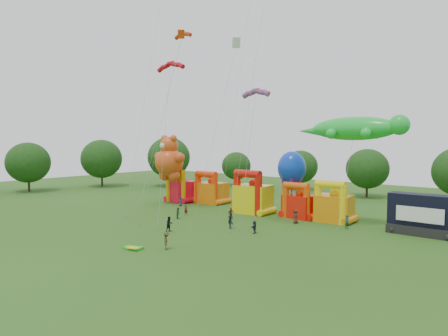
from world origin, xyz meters
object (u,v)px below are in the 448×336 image
Objects in this scene: stage_trailer at (423,215)px; octopus_kite at (285,183)px; teddy_bear_kite at (169,163)px; spectator_0 at (181,202)px; bouncy_castle_2 at (252,197)px; bouncy_castle_0 at (180,189)px; spectator_4 at (231,214)px; gecko_kite at (353,135)px.

stage_trailer is 0.78× the size of octopus_kite.
spectator_0 is at bearing -6.01° from teddy_bear_kite.
teddy_bear_kite is (-16.53, -2.22, 4.78)m from bouncy_castle_2.
bouncy_castle_0 is at bearing 117.73° from spectator_0.
octopus_kite is 9.84m from spectator_4.
gecko_kite is at bearing -176.72° from stage_trailer.
bouncy_castle_0 is 0.49× the size of teddy_bear_kite.
teddy_bear_kite is at bearing -174.17° from gecko_kite.
bouncy_castle_0 is 0.40× the size of gecko_kite.
teddy_bear_kite is (-40.49, -3.75, 4.99)m from stage_trailer.
bouncy_castle_2 is 0.90× the size of stage_trailer.
teddy_bear_kite is at bearing -168.77° from octopus_kite.
gecko_kite is (31.91, 3.26, 4.69)m from teddy_bear_kite.
gecko_kite is (15.38, 1.04, 9.47)m from bouncy_castle_2.
stage_trailer is at bearing 3.65° from bouncy_castle_2.
bouncy_castle_2 is at bearing -176.35° from stage_trailer.
spectator_4 is at bearing -12.86° from teddy_bear_kite.
spectator_4 is (17.26, -3.94, -6.47)m from teddy_bear_kite.
bouncy_castle_0 is 33.75m from gecko_kite.
bouncy_castle_2 is at bearing -2.91° from bouncy_castle_0.
gecko_kite is 19.77m from spectator_4.
bouncy_castle_0 is at bearing -93.63° from spectator_4.
gecko_kite reaches higher than spectator_0.
octopus_kite reaches higher than stage_trailer.
stage_trailer is 37.52m from spectator_0.
bouncy_castle_0 is 21.72m from octopus_kite.
teddy_bear_kite is at bearing 154.92° from spectator_0.
gecko_kite is (32.32, 0.18, 9.74)m from bouncy_castle_0.
gecko_kite is 31.02m from spectator_0.
gecko_kite reaches higher than octopus_kite.
spectator_0 is (-17.90, -4.54, -4.05)m from octopus_kite.
bouncy_castle_0 reaches higher than spectator_4.
stage_trailer is 40.97m from teddy_bear_kite.
spectator_0 is at bearing -172.85° from gecko_kite.
gecko_kite is at bearing -11.92° from spectator_0.
teddy_bear_kite is at bearing -172.36° from bouncy_castle_2.
bouncy_castle_0 is at bearing -179.69° from gecko_kite.
stage_trailer is at bearing -1.33° from octopus_kite.
gecko_kite is 13.00m from octopus_kite.
bouncy_castle_2 is (16.94, -0.86, 0.27)m from bouncy_castle_0.
stage_trailer reaches higher than spectator_0.
octopus_kite is at bearing 11.23° from teddy_bear_kite.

